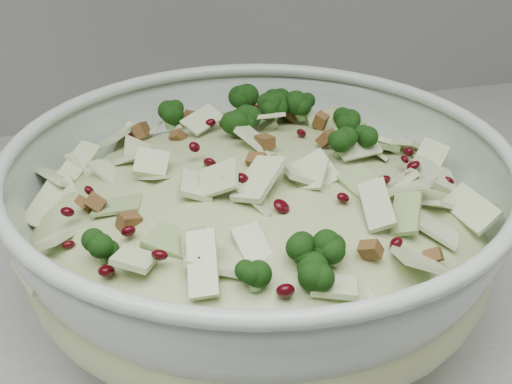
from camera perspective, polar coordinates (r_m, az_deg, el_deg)
The scene contains 2 objects.
mixing_bowl at distance 0.49m, azimuth 0.19°, elevation -3.43°, with size 0.43×0.43×0.14m.
salad at distance 0.48m, azimuth 0.20°, elevation -1.23°, with size 0.43×0.43×0.14m.
Camera 1 is at (-0.68, 1.20, 1.24)m, focal length 50.00 mm.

